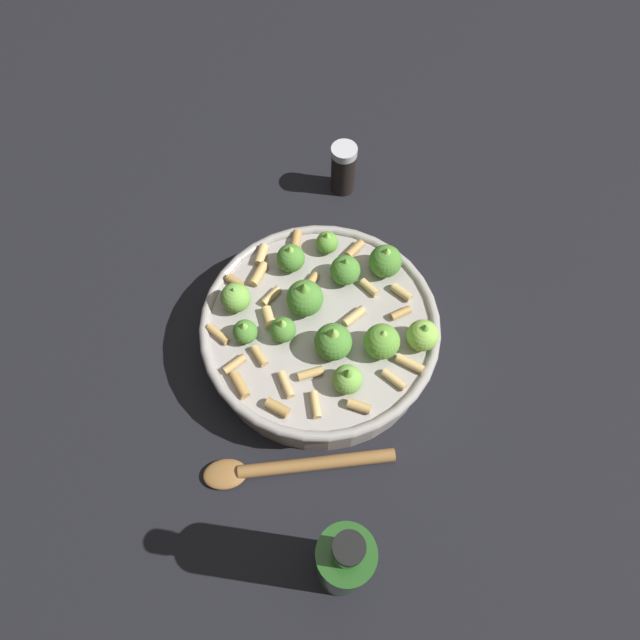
{
  "coord_description": "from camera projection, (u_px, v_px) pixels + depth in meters",
  "views": [
    {
      "loc": [
        -0.24,
        -0.21,
        0.69
      ],
      "look_at": [
        0.0,
        0.0,
        0.07
      ],
      "focal_mm": 32.37,
      "sensor_mm": 36.0,
      "label": 1
    }
  ],
  "objects": [
    {
      "name": "ground_plane",
      "position": [
        320.0,
        345.0,
        0.76
      ],
      "size": [
        2.4,
        2.4,
        0.0
      ],
      "primitive_type": "plane",
      "color": "black"
    },
    {
      "name": "cooking_pan",
      "position": [
        321.0,
        330.0,
        0.73
      ],
      "size": [
        0.3,
        0.3,
        0.12
      ],
      "color": "#9E9993",
      "rests_on": "ground"
    },
    {
      "name": "olive_oil_bottle",
      "position": [
        343.0,
        562.0,
        0.55
      ],
      "size": [
        0.05,
        0.05,
        0.22
      ],
      "color": "#1E4C19",
      "rests_on": "ground"
    },
    {
      "name": "wooden_spoon",
      "position": [
        288.0,
        467.0,
        0.68
      ],
      "size": [
        0.19,
        0.17,
        0.02
      ],
      "color": "olive",
      "rests_on": "ground"
    },
    {
      "name": "pepper_shaker",
      "position": [
        343.0,
        169.0,
        0.85
      ],
      "size": [
        0.04,
        0.04,
        0.08
      ],
      "color": "black",
      "rests_on": "ground"
    }
  ]
}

